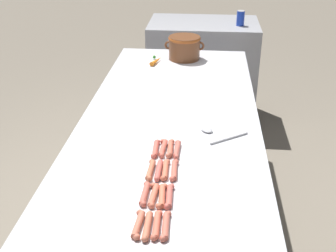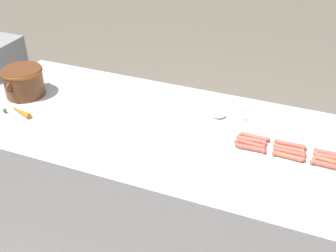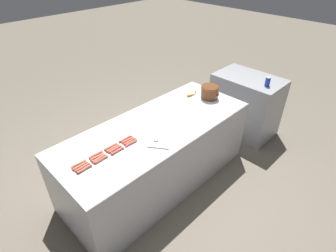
{
  "view_description": "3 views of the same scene",
  "coord_description": "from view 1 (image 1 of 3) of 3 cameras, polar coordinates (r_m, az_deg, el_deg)",
  "views": [
    {
      "loc": [
        0.18,
        -2.14,
        1.85
      ],
      "look_at": [
        -0.0,
        -0.14,
        0.83
      ],
      "focal_mm": 47.12,
      "sensor_mm": 36.0,
      "label": 1
    },
    {
      "loc": [
        -1.69,
        -0.66,
        2.02
      ],
      "look_at": [
        -0.08,
        -0.0,
        0.89
      ],
      "focal_mm": 45.16,
      "sensor_mm": 36.0,
      "label": 2
    },
    {
      "loc": [
        1.84,
        -1.66,
        2.51
      ],
      "look_at": [
        0.11,
        0.07,
        0.84
      ],
      "focal_mm": 28.75,
      "sensor_mm": 36.0,
      "label": 3
    }
  ],
  "objects": [
    {
      "name": "hot_dog_12",
      "position": [
        1.57,
        -0.3,
        -12.78
      ],
      "size": [
        0.03,
        0.15,
        0.02
      ],
      "color": "#C9624E",
      "rests_on": "griddle_counter"
    },
    {
      "name": "back_cabinet",
      "position": [
        4.1,
        4.43,
        7.06
      ],
      "size": [
        0.96,
        0.62,
        0.91
      ],
      "primitive_type": "cube",
      "color": "#A0A0A4",
      "rests_on": "ground_plane"
    },
    {
      "name": "hot_dog_7",
      "position": [
        2.02,
        -0.77,
        -2.88
      ],
      "size": [
        0.03,
        0.15,
        0.02
      ],
      "color": "#CC5D4B",
      "rests_on": "griddle_counter"
    },
    {
      "name": "bean_pot",
      "position": [
        3.21,
        2.13,
        10.25
      ],
      "size": [
        0.29,
        0.23,
        0.17
      ],
      "color": "brown",
      "rests_on": "griddle_counter"
    },
    {
      "name": "hot_dog_11",
      "position": [
        2.02,
        0.3,
        -2.92
      ],
      "size": [
        0.03,
        0.15,
        0.02
      ],
      "color": "#C0634C",
      "rests_on": "griddle_counter"
    },
    {
      "name": "hot_dog_1",
      "position": [
        1.72,
        -3.01,
        -8.75
      ],
      "size": [
        0.03,
        0.15,
        0.02
      ],
      "color": "#C05D4D",
      "rests_on": "griddle_counter"
    },
    {
      "name": "hot_dog_3",
      "position": [
        2.01,
        -1.62,
        -2.97
      ],
      "size": [
        0.03,
        0.15,
        0.02
      ],
      "color": "#C9594B",
      "rests_on": "griddle_counter"
    },
    {
      "name": "hot_dog_2",
      "position": [
        1.86,
        -2.26,
        -5.7
      ],
      "size": [
        0.03,
        0.15,
        0.02
      ],
      "color": "#BF6849",
      "rests_on": "griddle_counter"
    },
    {
      "name": "soda_can",
      "position": [
        3.87,
        9.36,
        13.59
      ],
      "size": [
        0.07,
        0.07,
        0.13
      ],
      "color": "#1938B2",
      "rests_on": "back_cabinet"
    },
    {
      "name": "hot_dog_5",
      "position": [
        1.71,
        -2.03,
        -8.94
      ],
      "size": [
        0.03,
        0.15,
        0.02
      ],
      "color": "#CC674E",
      "rests_on": "griddle_counter"
    },
    {
      "name": "hot_dog_10",
      "position": [
        1.86,
        -0.34,
        -5.68
      ],
      "size": [
        0.03,
        0.15,
        0.02
      ],
      "color": "#CA664A",
      "rests_on": "griddle_counter"
    },
    {
      "name": "griddle_counter",
      "position": [
        2.58,
        0.32,
        -6.73
      ],
      "size": [
        0.94,
        2.33,
        0.83
      ],
      "color": "#BCBCC1",
      "rests_on": "ground_plane"
    },
    {
      "name": "hot_dog_0",
      "position": [
        1.58,
        -3.88,
        -12.59
      ],
      "size": [
        0.03,
        0.15,
        0.02
      ],
      "color": "#C6674F",
      "rests_on": "griddle_counter"
    },
    {
      "name": "hot_dog_15",
      "position": [
        2.01,
        1.19,
        -3.05
      ],
      "size": [
        0.03,
        0.15,
        0.02
      ],
      "color": "#C45E50",
      "rests_on": "griddle_counter"
    },
    {
      "name": "carrot",
      "position": [
        3.15,
        -1.52,
        8.47
      ],
      "size": [
        0.08,
        0.18,
        0.03
      ],
      "color": "orange",
      "rests_on": "griddle_counter"
    },
    {
      "name": "hot_dog_8",
      "position": [
        1.57,
        -1.48,
        -12.69
      ],
      "size": [
        0.03,
        0.15,
        0.02
      ],
      "color": "#CB614A",
      "rests_on": "griddle_counter"
    },
    {
      "name": "serving_spoon",
      "position": [
        2.17,
        5.97,
        -0.82
      ],
      "size": [
        0.24,
        0.19,
        0.02
      ],
      "color": "#B7B7BC",
      "rests_on": "griddle_counter"
    },
    {
      "name": "hot_dog_13",
      "position": [
        1.71,
        0.18,
        -9.07
      ],
      "size": [
        0.03,
        0.15,
        0.02
      ],
      "color": "#C95B4F",
      "rests_on": "griddle_counter"
    },
    {
      "name": "hot_dog_9",
      "position": [
        1.71,
        -0.78,
        -9.04
      ],
      "size": [
        0.03,
        0.15,
        0.02
      ],
      "color": "#CE684B",
      "rests_on": "griddle_counter"
    },
    {
      "name": "hot_dog_6",
      "position": [
        1.86,
        -1.32,
        -5.74
      ],
      "size": [
        0.02,
        0.15,
        0.02
      ],
      "color": "#C4594F",
      "rests_on": "griddle_counter"
    },
    {
      "name": "hot_dog_4",
      "position": [
        1.57,
        -2.79,
        -12.81
      ],
      "size": [
        0.03,
        0.15,
        0.02
      ],
      "color": "#C2684C",
      "rests_on": "griddle_counter"
    },
    {
      "name": "hot_dog_14",
      "position": [
        1.86,
        0.82,
        -5.73
      ],
      "size": [
        0.03,
        0.15,
        0.02
      ],
      "color": "#CD5E4C",
      "rests_on": "griddle_counter"
    },
    {
      "name": "ground_plane",
      "position": [
        2.83,
        0.3,
        -13.73
      ],
      "size": [
        20.0,
        20.0,
        0.0
      ],
      "primitive_type": "plane",
      "color": "#756B5B"
    }
  ]
}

